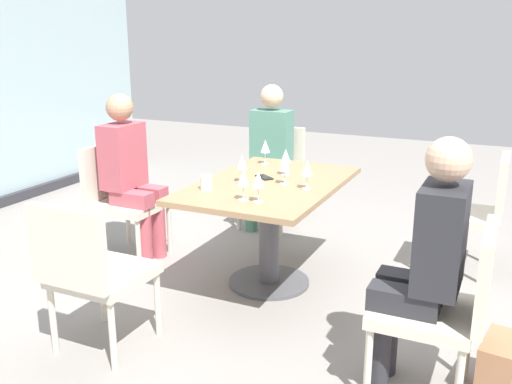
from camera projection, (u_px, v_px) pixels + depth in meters
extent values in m
plane|color=gray|center=(269.00, 283.00, 3.96)|extent=(12.00, 12.00, 0.00)
cube|color=#997551|center=(270.00, 185.00, 3.77)|extent=(1.35, 0.87, 0.04)
cylinder|color=#4C4C51|center=(269.00, 236.00, 3.87)|extent=(0.14, 0.14, 0.69)
cylinder|color=#4C4C51|center=(269.00, 282.00, 3.96)|extent=(0.56, 0.56, 0.02)
cube|color=beige|center=(423.00, 312.00, 2.67)|extent=(0.46, 0.46, 0.06)
cube|color=beige|center=(486.00, 274.00, 2.50)|extent=(0.46, 0.05, 0.42)
cylinder|color=beige|center=(387.00, 327.00, 2.98)|extent=(0.04, 0.04, 0.39)
cylinder|color=beige|center=(368.00, 366.00, 2.64)|extent=(0.04, 0.04, 0.39)
cylinder|color=beige|center=(467.00, 344.00, 2.82)|extent=(0.04, 0.04, 0.39)
cube|color=beige|center=(131.00, 205.00, 4.31)|extent=(0.46, 0.46, 0.06)
cube|color=beige|center=(103.00, 171.00, 4.35)|extent=(0.46, 0.05, 0.42)
cylinder|color=beige|center=(139.00, 245.00, 4.12)|extent=(0.04, 0.04, 0.39)
cylinder|color=beige|center=(169.00, 229.00, 4.47)|extent=(0.04, 0.04, 0.39)
cylinder|color=beige|center=(95.00, 237.00, 4.28)|extent=(0.04, 0.04, 0.39)
cylinder|color=beige|center=(128.00, 222.00, 4.63)|extent=(0.04, 0.04, 0.39)
cube|color=beige|center=(269.00, 181.00, 5.01)|extent=(0.46, 0.46, 0.06)
cube|color=beige|center=(280.00, 149.00, 5.17)|extent=(0.05, 0.46, 0.42)
cylinder|color=beige|center=(239.00, 209.00, 4.98)|extent=(0.04, 0.04, 0.39)
cylinder|color=beige|center=(281.00, 215.00, 4.82)|extent=(0.04, 0.04, 0.39)
cylinder|color=beige|center=(258.00, 197.00, 5.33)|extent=(0.04, 0.04, 0.39)
cylinder|color=beige|center=(298.00, 202.00, 5.17)|extent=(0.04, 0.04, 0.39)
cube|color=beige|center=(104.00, 275.00, 3.08)|extent=(0.46, 0.46, 0.06)
cube|color=beige|center=(67.00, 249.00, 2.80)|extent=(0.05, 0.46, 0.42)
cylinder|color=beige|center=(158.00, 304.00, 3.23)|extent=(0.04, 0.04, 0.39)
cylinder|color=beige|center=(102.00, 291.00, 3.40)|extent=(0.04, 0.04, 0.39)
cylinder|color=beige|center=(113.00, 337.00, 2.89)|extent=(0.04, 0.04, 0.39)
cylinder|color=beige|center=(53.00, 321.00, 3.05)|extent=(0.04, 0.04, 0.39)
cube|color=beige|center=(461.00, 215.00, 4.08)|extent=(0.46, 0.46, 0.06)
cube|color=beige|center=(502.00, 187.00, 3.92)|extent=(0.46, 0.05, 0.42)
cylinder|color=beige|center=(434.00, 232.00, 4.40)|extent=(0.04, 0.04, 0.39)
cylinder|color=beige|center=(425.00, 249.00, 4.05)|extent=(0.04, 0.04, 0.39)
cylinder|color=beige|center=(489.00, 240.00, 4.24)|extent=(0.04, 0.04, 0.39)
cylinder|color=beige|center=(485.00, 258.00, 3.89)|extent=(0.04, 0.04, 0.39)
cylinder|color=#28282D|center=(387.00, 332.00, 2.87)|extent=(0.11, 0.11, 0.45)
cube|color=#28282D|center=(411.00, 285.00, 2.75)|extent=(0.13, 0.32, 0.11)
cylinder|color=#28282D|center=(379.00, 350.00, 2.71)|extent=(0.11, 0.11, 0.45)
cube|color=#28282D|center=(403.00, 300.00, 2.60)|extent=(0.13, 0.32, 0.11)
cube|color=#28282D|center=(441.00, 238.00, 2.54)|extent=(0.34, 0.20, 0.48)
sphere|color=#D8AD8C|center=(449.00, 159.00, 2.45)|extent=(0.20, 0.20, 0.20)
cylinder|color=#B24C56|center=(145.00, 236.00, 4.22)|extent=(0.11, 0.11, 0.45)
cube|color=#B24C56|center=(132.00, 199.00, 4.18)|extent=(0.13, 0.32, 0.11)
cylinder|color=#B24C56|center=(158.00, 229.00, 4.37)|extent=(0.11, 0.11, 0.45)
cube|color=#B24C56|center=(146.00, 193.00, 4.34)|extent=(0.13, 0.32, 0.11)
cube|color=#B24C56|center=(123.00, 156.00, 4.23)|extent=(0.34, 0.20, 0.48)
sphere|color=tan|center=(120.00, 107.00, 4.13)|extent=(0.20, 0.20, 0.20)
cylinder|color=#4C7F6B|center=(251.00, 206.00, 4.95)|extent=(0.11, 0.11, 0.45)
cube|color=#4C7F6B|center=(256.00, 173.00, 4.96)|extent=(0.32, 0.13, 0.11)
cylinder|color=#4C7F6B|center=(270.00, 209.00, 4.88)|extent=(0.11, 0.11, 0.45)
cube|color=#4C7F6B|center=(275.00, 175.00, 4.88)|extent=(0.32, 0.13, 0.11)
cube|color=#4C7F6B|center=(272.00, 138.00, 4.95)|extent=(0.20, 0.34, 0.48)
sphere|color=#D8AD8C|center=(272.00, 96.00, 4.86)|extent=(0.20, 0.20, 0.20)
cylinder|color=silver|center=(242.00, 182.00, 3.76)|extent=(0.06, 0.06, 0.00)
cylinder|color=silver|center=(242.00, 175.00, 3.75)|extent=(0.01, 0.01, 0.08)
cone|color=silver|center=(242.00, 162.00, 3.72)|extent=(0.07, 0.07, 0.09)
cylinder|color=silver|center=(284.00, 184.00, 3.71)|extent=(0.06, 0.06, 0.00)
cylinder|color=silver|center=(284.00, 177.00, 3.70)|extent=(0.01, 0.01, 0.08)
cone|color=silver|center=(285.00, 164.00, 3.67)|extent=(0.07, 0.07, 0.09)
cylinder|color=silver|center=(243.00, 200.00, 3.36)|extent=(0.06, 0.06, 0.00)
cylinder|color=silver|center=(243.00, 192.00, 3.35)|extent=(0.01, 0.01, 0.08)
cone|color=silver|center=(243.00, 178.00, 3.32)|extent=(0.07, 0.07, 0.09)
cylinder|color=silver|center=(258.00, 202.00, 3.32)|extent=(0.06, 0.06, 0.00)
cylinder|color=silver|center=(258.00, 194.00, 3.31)|extent=(0.01, 0.01, 0.08)
cone|color=silver|center=(258.00, 179.00, 3.29)|extent=(0.07, 0.07, 0.09)
cylinder|color=silver|center=(285.00, 175.00, 3.95)|extent=(0.06, 0.06, 0.00)
cylinder|color=silver|center=(285.00, 168.00, 3.93)|extent=(0.01, 0.01, 0.08)
cone|color=silver|center=(286.00, 156.00, 3.91)|extent=(0.07, 0.07, 0.09)
cylinder|color=silver|center=(307.00, 189.00, 3.59)|extent=(0.06, 0.06, 0.00)
cylinder|color=silver|center=(307.00, 182.00, 3.58)|extent=(0.01, 0.01, 0.08)
cone|color=silver|center=(307.00, 168.00, 3.56)|extent=(0.07, 0.07, 0.09)
cylinder|color=silver|center=(265.00, 164.00, 4.28)|extent=(0.06, 0.06, 0.00)
cylinder|color=silver|center=(265.00, 158.00, 4.27)|extent=(0.01, 0.01, 0.08)
cone|color=silver|center=(265.00, 146.00, 4.24)|extent=(0.07, 0.07, 0.09)
cylinder|color=white|center=(206.00, 183.00, 3.57)|extent=(0.08, 0.08, 0.09)
cube|color=black|center=(264.00, 177.00, 3.87)|extent=(0.14, 0.16, 0.01)
cube|color=#A3704C|center=(499.00, 367.00, 2.73)|extent=(0.32, 0.20, 0.28)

